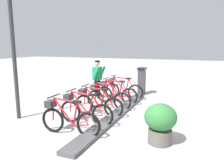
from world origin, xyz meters
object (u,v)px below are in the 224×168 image
at_px(bike_docked_4, 84,110).
at_px(lamp_post, 12,32).
at_px(bike_docked_2, 107,97).
at_px(bike_docked_5, 67,119).
at_px(bike_docked_1, 115,93).
at_px(worker_near_rack, 98,78).
at_px(planter_bush, 160,121).
at_px(bike_docked_0, 122,89).
at_px(bike_docked_3, 96,103).
at_px(payment_kiosk, 142,81).

bearing_deg(bike_docked_4, lamp_post, 9.24).
relative_size(bike_docked_2, bike_docked_5, 1.00).
distance_m(bike_docked_1, worker_near_rack, 1.24).
relative_size(worker_near_rack, planter_bush, 1.71).
xyz_separation_m(bike_docked_0, bike_docked_5, (0.00, 4.15, 0.00)).
relative_size(bike_docked_3, bike_docked_5, 1.00).
bearing_deg(payment_kiosk, bike_docked_0, 63.55).
height_order(payment_kiosk, bike_docked_1, payment_kiosk).
distance_m(bike_docked_3, bike_docked_4, 0.83).
bearing_deg(worker_near_rack, bike_docked_1, 153.46).
bearing_deg(bike_docked_3, bike_docked_4, 90.00).
distance_m(bike_docked_0, bike_docked_1, 0.83).
bearing_deg(lamp_post, planter_bush, 179.16).
xyz_separation_m(bike_docked_5, planter_bush, (-2.30, -0.41, 0.11)).
bearing_deg(bike_docked_5, lamp_post, -12.28).
bearing_deg(lamp_post, bike_docked_1, -127.49).
relative_size(bike_docked_0, bike_docked_2, 1.00).
height_order(bike_docked_4, worker_near_rack, worker_near_rack).
height_order(bike_docked_2, bike_docked_4, same).
bearing_deg(bike_docked_0, bike_docked_1, 90.00).
xyz_separation_m(bike_docked_0, bike_docked_3, (0.00, 2.49, 0.00)).
bearing_deg(planter_bush, worker_near_rack, -45.79).
height_order(bike_docked_1, bike_docked_3, same).
relative_size(bike_docked_4, planter_bush, 1.77).
xyz_separation_m(bike_docked_0, bike_docked_1, (0.00, 0.83, 0.00)).
height_order(bike_docked_5, planter_bush, bike_docked_5).
relative_size(bike_docked_2, lamp_post, 0.42).
height_order(bike_docked_0, bike_docked_2, same).
xyz_separation_m(lamp_post, planter_bush, (-4.48, 0.07, -2.15)).
height_order(bike_docked_1, bike_docked_5, same).
bearing_deg(bike_docked_2, payment_kiosk, -101.51).
height_order(bike_docked_2, planter_bush, bike_docked_2).
xyz_separation_m(bike_docked_2, worker_near_rack, (1.02, -1.34, 0.48)).
distance_m(payment_kiosk, planter_bush, 5.19).
height_order(bike_docked_3, planter_bush, bike_docked_3).
xyz_separation_m(bike_docked_1, bike_docked_2, (0.00, 0.83, 0.00)).
xyz_separation_m(worker_near_rack, planter_bush, (-3.33, 3.42, -0.37)).
distance_m(bike_docked_0, bike_docked_5, 4.15).
bearing_deg(bike_docked_1, bike_docked_3, 90.00).
bearing_deg(lamp_post, bike_docked_4, -170.76).
bearing_deg(payment_kiosk, lamp_post, 60.28).
bearing_deg(bike_docked_1, bike_docked_4, 90.00).
relative_size(bike_docked_1, bike_docked_5, 1.00).
relative_size(bike_docked_0, bike_docked_5, 1.00).
distance_m(bike_docked_3, planter_bush, 2.62).
height_order(worker_near_rack, planter_bush, worker_near_rack).
bearing_deg(bike_docked_1, worker_near_rack, -26.54).
bearing_deg(bike_docked_4, planter_bush, 169.65).
bearing_deg(lamp_post, bike_docked_5, 167.72).
distance_m(bike_docked_4, lamp_post, 3.16).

